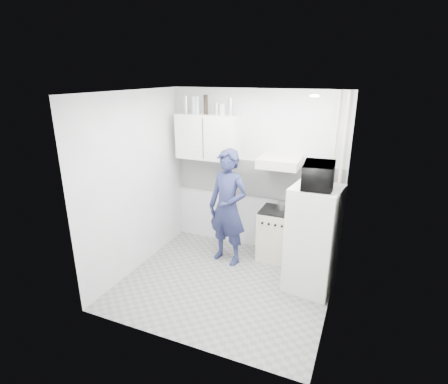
% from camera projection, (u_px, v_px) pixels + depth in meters
% --- Properties ---
extents(floor, '(2.80, 2.80, 0.00)m').
position_uv_depth(floor, '(225.00, 283.00, 4.92)').
color(floor, gray).
rests_on(floor, ground).
extents(ceiling, '(2.80, 2.80, 0.00)m').
position_uv_depth(ceiling, '(225.00, 92.00, 4.08)').
color(ceiling, white).
rests_on(ceiling, wall_back).
extents(wall_back, '(2.80, 0.00, 2.80)m').
position_uv_depth(wall_back, '(255.00, 173.00, 5.59)').
color(wall_back, white).
rests_on(wall_back, floor).
extents(wall_left, '(0.00, 2.60, 2.60)m').
position_uv_depth(wall_left, '(135.00, 184.00, 5.02)').
color(wall_left, white).
rests_on(wall_left, floor).
extents(wall_right, '(0.00, 2.60, 2.60)m').
position_uv_depth(wall_right, '(338.00, 213.00, 3.98)').
color(wall_right, white).
rests_on(wall_right, floor).
extents(person, '(0.73, 0.56, 1.78)m').
position_uv_depth(person, '(228.00, 208.00, 5.25)').
color(person, '#21274C').
rests_on(person, floor).
extents(stove, '(0.50, 0.50, 0.79)m').
position_uv_depth(stove, '(276.00, 235.00, 5.50)').
color(stove, beige).
rests_on(stove, floor).
extents(fridge, '(0.68, 0.68, 1.46)m').
position_uv_depth(fridge, '(313.00, 239.00, 4.61)').
color(fridge, white).
rests_on(fridge, floor).
extents(stove_top, '(0.48, 0.48, 0.03)m').
position_uv_depth(stove_top, '(277.00, 210.00, 5.37)').
color(stove_top, black).
rests_on(stove_top, stove).
extents(saucepan, '(0.17, 0.17, 0.09)m').
position_uv_depth(saucepan, '(282.00, 206.00, 5.38)').
color(saucepan, silver).
rests_on(saucepan, stove_top).
extents(microwave, '(0.58, 0.42, 0.31)m').
position_uv_depth(microwave, '(319.00, 175.00, 4.33)').
color(microwave, black).
rests_on(microwave, fridge).
extents(bottle_a, '(0.06, 0.06, 0.27)m').
position_uv_depth(bottle_a, '(186.00, 105.00, 5.52)').
color(bottle_a, silver).
rests_on(bottle_a, upper_cabinet).
extents(bottle_b, '(0.07, 0.07, 0.27)m').
position_uv_depth(bottle_b, '(194.00, 105.00, 5.47)').
color(bottle_b, '#B2B7BC').
rests_on(bottle_b, upper_cabinet).
extents(bottle_c, '(0.07, 0.07, 0.27)m').
position_uv_depth(bottle_c, '(197.00, 105.00, 5.45)').
color(bottle_c, '#B2B7BC').
rests_on(bottle_c, upper_cabinet).
extents(bottle_d, '(0.07, 0.07, 0.30)m').
position_uv_depth(bottle_d, '(206.00, 105.00, 5.39)').
color(bottle_d, black).
rests_on(bottle_d, upper_cabinet).
extents(canister_a, '(0.07, 0.07, 0.19)m').
position_uv_depth(canister_a, '(217.00, 109.00, 5.34)').
color(canister_a, silver).
rests_on(canister_a, upper_cabinet).
extents(canister_b, '(0.09, 0.09, 0.17)m').
position_uv_depth(canister_b, '(222.00, 110.00, 5.30)').
color(canister_b, '#B2B7BC').
rests_on(canister_b, upper_cabinet).
extents(bottle_e, '(0.07, 0.07, 0.26)m').
position_uv_depth(bottle_e, '(230.00, 107.00, 5.24)').
color(bottle_e, silver).
rests_on(bottle_e, upper_cabinet).
extents(upper_cabinet, '(1.00, 0.35, 0.70)m').
position_uv_depth(upper_cabinet, '(208.00, 137.00, 5.54)').
color(upper_cabinet, white).
rests_on(upper_cabinet, wall_back).
extents(range_hood, '(0.60, 0.50, 0.14)m').
position_uv_depth(range_hood, '(280.00, 162.00, 5.12)').
color(range_hood, beige).
rests_on(range_hood, wall_back).
extents(backsplash, '(2.74, 0.03, 0.60)m').
position_uv_depth(backsplash, '(255.00, 179.00, 5.61)').
color(backsplash, white).
rests_on(backsplash, wall_back).
extents(pipe_a, '(0.05, 0.05, 2.60)m').
position_uv_depth(pipe_a, '(339.00, 183.00, 5.04)').
color(pipe_a, beige).
rests_on(pipe_a, floor).
extents(pipe_b, '(0.04, 0.04, 2.60)m').
position_uv_depth(pipe_b, '(331.00, 182.00, 5.08)').
color(pipe_b, beige).
rests_on(pipe_b, floor).
extents(ceiling_spot_fixture, '(0.10, 0.10, 0.02)m').
position_uv_depth(ceiling_spot_fixture, '(315.00, 96.00, 3.90)').
color(ceiling_spot_fixture, white).
rests_on(ceiling_spot_fixture, ceiling).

